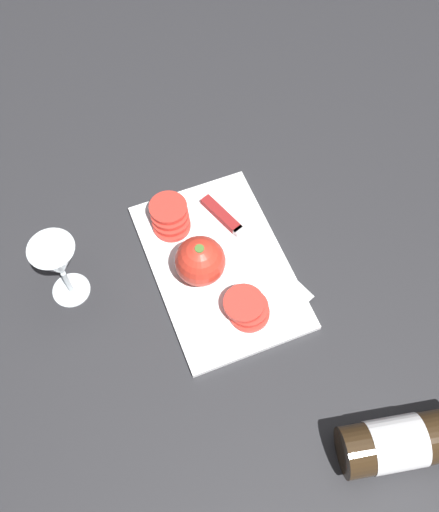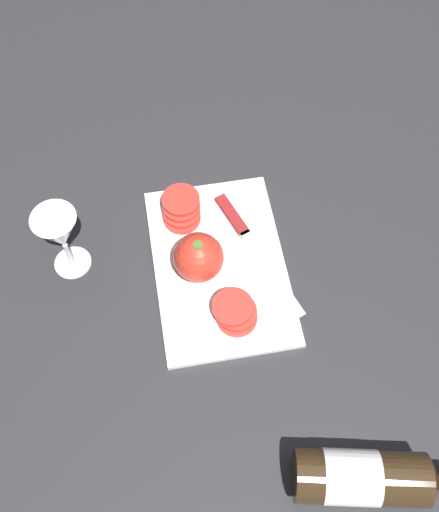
# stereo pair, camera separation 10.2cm
# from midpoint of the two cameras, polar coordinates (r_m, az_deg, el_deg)

# --- Properties ---
(ground_plane) EXTENTS (3.00, 3.00, 0.00)m
(ground_plane) POSITION_cam_midpoint_polar(r_m,az_deg,el_deg) (1.10, -3.72, 2.47)
(ground_plane) COLOR #28282B
(cutting_board) EXTENTS (0.35, 0.23, 0.01)m
(cutting_board) POSITION_cam_midpoint_polar(r_m,az_deg,el_deg) (1.06, -2.77, -1.17)
(cutting_board) COLOR white
(cutting_board) RESTS_ON ground_plane
(wine_bottle) EXTENTS (0.12, 0.31, 0.08)m
(wine_bottle) POSITION_cam_midpoint_polar(r_m,az_deg,el_deg) (0.95, 14.81, -16.96)
(wine_bottle) COLOR #332314
(wine_bottle) RESTS_ON ground_plane
(wine_glass) EXTENTS (0.07, 0.07, 0.15)m
(wine_glass) POSITION_cam_midpoint_polar(r_m,az_deg,el_deg) (1.00, -18.00, -0.91)
(wine_glass) COLOR silver
(wine_glass) RESTS_ON ground_plane
(whole_tomato) EXTENTS (0.09, 0.09, 0.09)m
(whole_tomato) POSITION_cam_midpoint_polar(r_m,az_deg,el_deg) (1.01, -4.76, -0.76)
(whole_tomato) COLOR red
(whole_tomato) RESTS_ON cutting_board
(knife) EXTENTS (0.26, 0.11, 0.01)m
(knife) POSITION_cam_midpoint_polar(r_m,az_deg,el_deg) (1.08, -1.31, 2.52)
(knife) COLOR silver
(knife) RESTS_ON cutting_board
(tomato_slice_stack_near) EXTENTS (0.08, 0.08, 0.03)m
(tomato_slice_stack_near) POSITION_cam_midpoint_polar(r_m,az_deg,el_deg) (1.00, -0.31, -5.25)
(tomato_slice_stack_near) COLOR red
(tomato_slice_stack_near) RESTS_ON cutting_board
(tomato_slice_stack_far) EXTENTS (0.09, 0.07, 0.04)m
(tomato_slice_stack_far) POSITION_cam_midpoint_polar(r_m,az_deg,el_deg) (1.09, -7.44, 3.52)
(tomato_slice_stack_far) COLOR red
(tomato_slice_stack_far) RESTS_ON cutting_board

